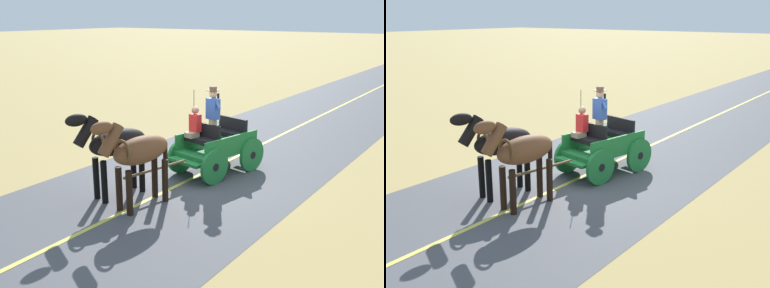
{
  "view_description": "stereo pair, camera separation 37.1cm",
  "coord_description": "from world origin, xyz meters",
  "views": [
    {
      "loc": [
        -6.85,
        9.78,
        4.36
      ],
      "look_at": [
        -0.23,
        0.48,
        1.1
      ],
      "focal_mm": 42.9,
      "sensor_mm": 36.0,
      "label": 1
    },
    {
      "loc": [
        -7.15,
        9.56,
        4.36
      ],
      "look_at": [
        -0.23,
        0.48,
        1.1
      ],
      "focal_mm": 42.9,
      "sensor_mm": 36.0,
      "label": 2
    }
  ],
  "objects": [
    {
      "name": "ground_plane",
      "position": [
        0.0,
        0.0,
        0.0
      ],
      "size": [
        200.0,
        200.0,
        0.0
      ],
      "primitive_type": "plane",
      "color": "tan"
    },
    {
      "name": "road_centre_stripe",
      "position": [
        0.0,
        0.0,
        0.01
      ],
      "size": [
        0.12,
        160.0,
        0.0
      ],
      "primitive_type": "cube",
      "color": "#DBCC4C",
      "rests_on": "road_surface"
    },
    {
      "name": "horse_near_side",
      "position": [
        -0.11,
        2.43,
        1.32
      ],
      "size": [
        0.76,
        2.15,
        2.21
      ],
      "color": "brown",
      "rests_on": "ground"
    },
    {
      "name": "horse_off_side",
      "position": [
        0.8,
        2.26,
        1.32
      ],
      "size": [
        0.88,
        2.15,
        2.21
      ],
      "color": "black",
      "rests_on": "ground"
    },
    {
      "name": "horse_drawn_carriage",
      "position": [
        -0.22,
        -0.63,
        0.82
      ],
      "size": [
        1.84,
        4.51,
        2.5
      ],
      "color": "#1E7233",
      "rests_on": "ground"
    },
    {
      "name": "road_surface",
      "position": [
        0.0,
        0.0,
        0.0
      ],
      "size": [
        6.24,
        160.0,
        0.01
      ],
      "primitive_type": "cube",
      "color": "#4C4C51",
      "rests_on": "ground"
    }
  ]
}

